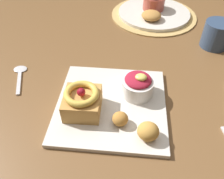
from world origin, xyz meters
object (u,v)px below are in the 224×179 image
object	(u,v)px
berry_ramekin	(138,85)
coffee_mug	(217,35)
fritter_front	(148,131)
back_ramekin	(154,1)
front_plate	(111,105)
cake_slice	(82,101)
spoon	(20,75)
back_pastry	(151,15)
fritter_middle	(120,119)
back_plate	(154,13)

from	to	relation	value
berry_ramekin	coffee_mug	xyz separation A→B (m)	(0.25, 0.27, 0.00)
coffee_mug	fritter_front	bearing A→B (deg)	-119.76
back_ramekin	front_plate	bearing A→B (deg)	-102.76
fritter_front	coffee_mug	distance (m)	0.46
cake_slice	fritter_front	bearing A→B (deg)	-22.08
fritter_front	spoon	world-z (taller)	fritter_front
berry_ramekin	back_pastry	xyz separation A→B (m)	(0.05, 0.40, -0.01)
back_ramekin	back_pastry	bearing A→B (deg)	-97.23
front_plate	back_ramekin	size ratio (longest dim) A/B	3.17
fritter_middle	back_pastry	bearing A→B (deg)	80.69
back_ramekin	fritter_front	bearing A→B (deg)	-92.89
back_pastry	fritter_front	bearing A→B (deg)	-92.16
fritter_front	fritter_middle	size ratio (longest dim) A/B	1.29
front_plate	fritter_front	bearing A→B (deg)	-46.11
front_plate	cake_slice	size ratio (longest dim) A/B	2.99
fritter_front	fritter_middle	xyz separation A→B (m)	(-0.06, 0.03, -0.00)
berry_ramekin	fritter_front	world-z (taller)	berry_ramekin
front_plate	spoon	size ratio (longest dim) A/B	2.21
fritter_front	coffee_mug	size ratio (longest dim) A/B	0.53
fritter_middle	back_ramekin	world-z (taller)	back_ramekin
front_plate	fritter_middle	bearing A→B (deg)	-66.59
spoon	coffee_mug	world-z (taller)	coffee_mug
berry_ramekin	spoon	distance (m)	0.35
berry_ramekin	fritter_front	size ratio (longest dim) A/B	1.72
back_ramekin	fritter_middle	bearing A→B (deg)	-98.99
fritter_middle	back_plate	xyz separation A→B (m)	(0.10, 0.57, -0.02)
fritter_front	back_plate	size ratio (longest dim) A/B	0.17
front_plate	fritter_front	world-z (taller)	fritter_front
back_ramekin	spoon	bearing A→B (deg)	-132.29
spoon	back_ramekin	bearing A→B (deg)	-60.42
fritter_middle	coffee_mug	size ratio (longest dim) A/B	0.41
fritter_front	back_plate	world-z (taller)	fritter_front
fritter_front	coffee_mug	world-z (taller)	coffee_mug
back_ramekin	back_pastry	world-z (taller)	back_ramekin
front_plate	coffee_mug	distance (m)	0.44
berry_ramekin	back_ramekin	distance (m)	0.49
cake_slice	berry_ramekin	xyz separation A→B (m)	(0.13, 0.07, -0.00)
back_ramekin	cake_slice	bearing A→B (deg)	-108.31
cake_slice	fritter_middle	bearing A→B (deg)	-18.93
spoon	berry_ramekin	bearing A→B (deg)	-117.01
cake_slice	coffee_mug	xyz separation A→B (m)	(0.38, 0.34, -0.00)
back_plate	spoon	distance (m)	0.58
back_pastry	coffee_mug	xyz separation A→B (m)	(0.21, -0.14, 0.01)
front_plate	fritter_middle	size ratio (longest dim) A/B	7.36
front_plate	berry_ramekin	size ratio (longest dim) A/B	3.32
spoon	coffee_mug	distance (m)	0.63
back_pastry	spoon	bearing A→B (deg)	-137.99
back_ramekin	coffee_mug	xyz separation A→B (m)	(0.20, -0.22, -0.01)
fritter_middle	back_pastry	distance (m)	0.51
front_plate	back_pastry	size ratio (longest dim) A/B	3.65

